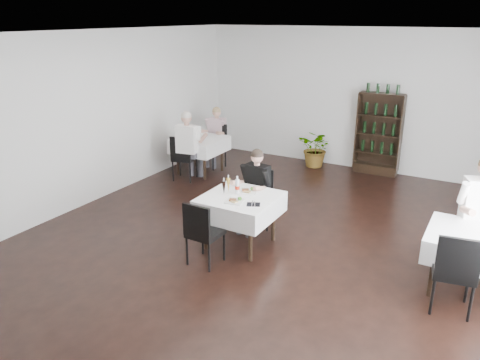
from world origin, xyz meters
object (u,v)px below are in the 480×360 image
Objects in this scene: potted_tree at (317,148)px; diner_main at (254,184)px; wine_shelf at (378,135)px; main_table at (240,206)px.

diner_main is (0.31, -3.57, 0.34)m from potted_tree.
diner_main reaches higher than potted_tree.
main_table is (-0.90, -4.31, -0.23)m from wine_shelf.
potted_tree is 3.60m from diner_main.
wine_shelf is 1.36m from potted_tree.
wine_shelf reaches higher than main_table.
potted_tree is at bearing 95.01° from diner_main.
wine_shelf is 1.33× the size of diner_main.
main_table is 4.14m from potted_tree.
diner_main is at bearing 96.27° from main_table.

